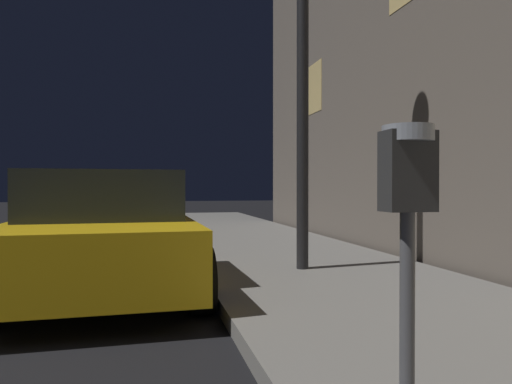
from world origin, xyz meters
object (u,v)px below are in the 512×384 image
car_yellow_cab (106,233)px  car_silver (128,208)px  car_black (134,201)px  parking_meter (407,212)px  street_lamp (303,6)px

car_yellow_cab → car_silver: 6.43m
car_yellow_cab → car_black: same height
parking_meter → car_black: parking_meter is taller
car_yellow_cab → car_silver: (0.00, 6.43, 0.01)m
parking_meter → car_yellow_cab: bearing=108.4°
parking_meter → car_yellow_cab: (-1.41, 4.23, -0.46)m
parking_meter → car_black: size_ratio=0.29×
car_silver → street_lamp: (2.51, -6.25, 2.97)m
parking_meter → street_lamp: 5.21m
parking_meter → car_silver: (-1.41, 10.66, -0.45)m
car_black → parking_meter: bearing=-85.3°
car_yellow_cab → street_lamp: size_ratio=0.76×
street_lamp → car_black: bearing=101.1°
car_yellow_cab → car_black: 12.98m
parking_meter → car_yellow_cab: parking_meter is taller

